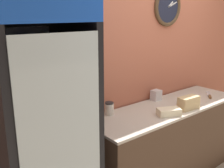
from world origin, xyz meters
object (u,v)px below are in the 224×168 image
Objects in this scene: chefs_knife at (209,96)px; sandwich_stack_middle at (189,100)px; beverage_cooler at (36,126)px; sandwich_flat_left at (169,112)px; napkin_dispenser at (156,95)px; sandwich_stack_bottom at (188,106)px; condiment_jar at (109,108)px.

sandwich_stack_middle is at bearing -170.02° from chefs_knife.
beverage_cooler is 7.78× the size of sandwich_flat_left.
sandwich_stack_middle is 0.89× the size of chefs_knife.
chefs_knife is at bearing -26.77° from napkin_dispenser.
napkin_dispenser reaches higher than sandwich_stack_bottom.
beverage_cooler reaches higher than sandwich_flat_left.
chefs_knife is at bearing -12.96° from condiment_jar.
sandwich_stack_bottom is 0.91× the size of chefs_knife.
beverage_cooler is 0.90m from condiment_jar.
condiment_jar is (-0.75, 0.40, -0.04)m from sandwich_stack_middle.
sandwich_flat_left is (1.30, -0.15, -0.17)m from beverage_cooler.
sandwich_stack_bottom is at bearing -83.88° from napkin_dispenser.
sandwich_stack_bottom reaches higher than chefs_knife.
condiment_jar is at bearing 167.04° from chefs_knife.
napkin_dispenser is at bearing 57.39° from sandwich_flat_left.
condiment_jar is at bearing 15.40° from beverage_cooler.
napkin_dispenser reaches higher than chefs_knife.
sandwich_stack_bottom is at bearing -170.02° from chefs_knife.
beverage_cooler reaches higher than sandwich_stack_middle.
sandwich_flat_left reaches higher than chefs_knife.
beverage_cooler is 1.61m from sandwich_stack_middle.
napkin_dispenser is (1.56, 0.24, -0.14)m from beverage_cooler.
sandwich_stack_middle is (1.60, -0.17, -0.10)m from beverage_cooler.
sandwich_flat_left is 0.88m from chefs_knife.
sandwich_stack_middle reaches higher than sandwich_flat_left.
beverage_cooler is 7.20× the size of chefs_knife.
condiment_jar is at bearing 139.01° from sandwich_flat_left.
napkin_dispenser is at bearing 0.68° from condiment_jar.
sandwich_stack_bottom is at bearing -28.49° from condiment_jar.
sandwich_stack_bottom is 0.42m from napkin_dispenser.
sandwich_stack_middle is 0.97× the size of sandwich_flat_left.
sandwich_stack_bottom is 0.85m from condiment_jar.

